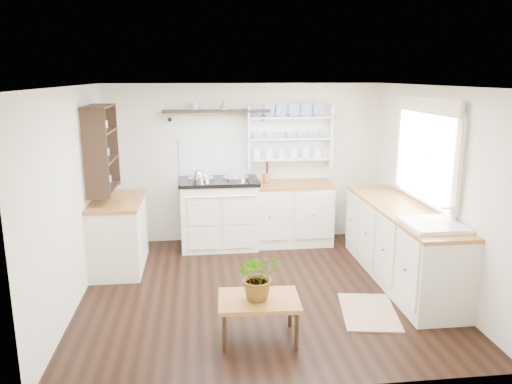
# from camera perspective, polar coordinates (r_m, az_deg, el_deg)

# --- Properties ---
(floor) EXTENTS (4.00, 3.80, 0.01)m
(floor) POSITION_cam_1_polar(r_m,az_deg,el_deg) (5.86, 0.50, -11.08)
(floor) COLOR black
(floor) RESTS_ON ground
(wall_back) EXTENTS (4.00, 0.02, 2.30)m
(wall_back) POSITION_cam_1_polar(r_m,az_deg,el_deg) (7.34, -1.34, 3.32)
(wall_back) COLOR beige
(wall_back) RESTS_ON ground
(wall_right) EXTENTS (0.02, 3.80, 2.30)m
(wall_right) POSITION_cam_1_polar(r_m,az_deg,el_deg) (6.07, 19.61, 0.43)
(wall_right) COLOR beige
(wall_right) RESTS_ON ground
(wall_left) EXTENTS (0.02, 3.80, 2.30)m
(wall_left) POSITION_cam_1_polar(r_m,az_deg,el_deg) (5.61, -20.20, -0.63)
(wall_left) COLOR beige
(wall_left) RESTS_ON ground
(ceiling) EXTENTS (4.00, 3.80, 0.01)m
(ceiling) POSITION_cam_1_polar(r_m,az_deg,el_deg) (5.34, 0.55, 12.01)
(ceiling) COLOR white
(ceiling) RESTS_ON wall_back
(window) EXTENTS (0.08, 1.55, 1.22)m
(window) POSITION_cam_1_polar(r_m,az_deg,el_deg) (6.11, 18.86, 4.53)
(window) COLOR white
(window) RESTS_ON wall_right
(aga_cooker) EXTENTS (1.10, 0.76, 1.02)m
(aga_cooker) POSITION_cam_1_polar(r_m,az_deg,el_deg) (7.14, -4.23, -2.35)
(aga_cooker) COLOR silver
(aga_cooker) RESTS_ON floor
(back_cabinets) EXTENTS (1.27, 0.63, 0.90)m
(back_cabinets) POSITION_cam_1_polar(r_m,az_deg,el_deg) (7.28, 3.62, -2.35)
(back_cabinets) COLOR silver
(back_cabinets) RESTS_ON floor
(right_cabinets) EXTENTS (0.62, 2.43, 0.90)m
(right_cabinets) POSITION_cam_1_polar(r_m,az_deg,el_deg) (6.21, 16.22, -5.64)
(right_cabinets) COLOR silver
(right_cabinets) RESTS_ON floor
(belfast_sink) EXTENTS (0.55, 0.60, 0.45)m
(belfast_sink) POSITION_cam_1_polar(r_m,az_deg,el_deg) (5.47, 19.47, -4.73)
(belfast_sink) COLOR white
(belfast_sink) RESTS_ON right_cabinets
(left_cabinets) EXTENTS (0.62, 1.13, 0.90)m
(left_cabinets) POSITION_cam_1_polar(r_m,az_deg,el_deg) (6.58, -15.41, -4.53)
(left_cabinets) COLOR silver
(left_cabinets) RESTS_ON floor
(plate_rack) EXTENTS (1.20, 0.22, 0.90)m
(plate_rack) POSITION_cam_1_polar(r_m,az_deg,el_deg) (7.34, 3.76, 6.48)
(plate_rack) COLOR white
(plate_rack) RESTS_ON wall_back
(high_shelf) EXTENTS (1.50, 0.29, 0.16)m
(high_shelf) POSITION_cam_1_polar(r_m,az_deg,el_deg) (7.10, -4.54, 9.11)
(high_shelf) COLOR black
(high_shelf) RESTS_ON wall_back
(left_shelving) EXTENTS (0.28, 0.80, 1.05)m
(left_shelving) POSITION_cam_1_polar(r_m,az_deg,el_deg) (6.37, -17.26, 4.84)
(left_shelving) COLOR black
(left_shelving) RESTS_ON wall_left
(kettle) EXTENTS (0.17, 0.17, 0.21)m
(kettle) POSITION_cam_1_polar(r_m,az_deg,el_deg) (6.89, -6.58, 1.61)
(kettle) COLOR silver
(kettle) RESTS_ON aga_cooker
(utensil_crock) EXTENTS (0.11, 0.11, 0.13)m
(utensil_crock) POSITION_cam_1_polar(r_m,az_deg,el_deg) (7.19, 1.21, 1.67)
(utensil_crock) COLOR #995138
(utensil_crock) RESTS_ON back_cabinets
(center_table) EXTENTS (0.77, 0.57, 0.40)m
(center_table) POSITION_cam_1_polar(r_m,az_deg,el_deg) (4.72, 0.33, -12.57)
(center_table) COLOR brown
(center_table) RESTS_ON floor
(potted_plant) EXTENTS (0.45, 0.41, 0.45)m
(potted_plant) POSITION_cam_1_polar(r_m,az_deg,el_deg) (4.61, 0.33, -9.51)
(potted_plant) COLOR #3F7233
(potted_plant) RESTS_ON center_table
(floor_rug) EXTENTS (0.68, 0.93, 0.02)m
(floor_rug) POSITION_cam_1_polar(r_m,az_deg,el_deg) (5.47, 12.76, -13.20)
(floor_rug) COLOR #7D5E48
(floor_rug) RESTS_ON floor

